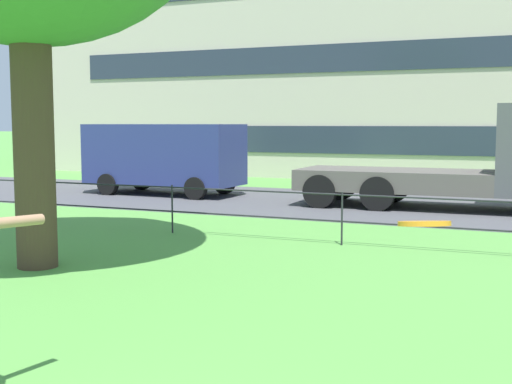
{
  "coord_description": "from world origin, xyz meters",
  "views": [
    {
      "loc": [
        3.43,
        -1.79,
        2.26
      ],
      "look_at": [
        0.01,
        6.18,
        1.38
      ],
      "focal_mm": 47.35,
      "sensor_mm": 36.0,
      "label": 1
    }
  ],
  "objects": [
    {
      "name": "park_fence",
      "position": [
        0.0,
        10.25,
        0.67
      ],
      "size": [
        36.34,
        0.04,
        1.0
      ],
      "color": "#232328",
      "rests_on": "ground"
    },
    {
      "name": "apartment_building_background",
      "position": [
        -3.83,
        31.7,
        6.65
      ],
      "size": [
        29.41,
        15.17,
        13.3
      ],
      "color": "beige",
      "rests_on": "ground"
    },
    {
      "name": "flatbed_truck_right",
      "position": [
        1.89,
        16.56,
        1.22
      ],
      "size": [
        7.33,
        2.51,
        2.75
      ],
      "color": "#4C4C51",
      "rests_on": "ground"
    },
    {
      "name": "frisbee",
      "position": [
        2.87,
        1.71,
        1.75
      ],
      "size": [
        0.37,
        0.37,
        0.06
      ],
      "color": "orange"
    },
    {
      "name": "street_strip",
      "position": [
        0.0,
        16.59,
        0.0
      ],
      "size": [
        80.0,
        7.18,
        0.01
      ],
      "primitive_type": "cube",
      "color": "#4C4C51",
      "rests_on": "ground"
    },
    {
      "name": "panel_van_far_left",
      "position": [
        -7.75,
        16.82,
        1.27
      ],
      "size": [
        5.05,
        2.2,
        2.24
      ],
      "color": "navy",
      "rests_on": "ground"
    }
  ]
}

